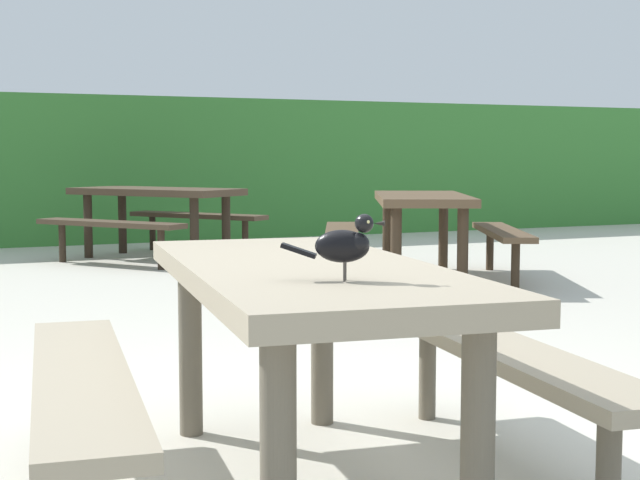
# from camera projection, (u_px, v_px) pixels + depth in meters

# --- Properties ---
(ground_plane) EXTENTS (60.00, 60.00, 0.00)m
(ground_plane) POSITION_uv_depth(u_px,v_px,m) (301.00, 465.00, 3.27)
(ground_plane) COLOR beige
(hedge_wall) EXTENTS (28.00, 1.23, 1.81)m
(hedge_wall) POSITION_uv_depth(u_px,v_px,m) (17.00, 170.00, 11.44)
(hedge_wall) COLOR #387A33
(hedge_wall) RESTS_ON ground
(picnic_table_foreground) EXTENTS (1.88, 1.91, 0.74)m
(picnic_table_foreground) POSITION_uv_depth(u_px,v_px,m) (306.00, 320.00, 2.99)
(picnic_table_foreground) COLOR gray
(picnic_table_foreground) RESTS_ON ground
(bird_grackle) EXTENTS (0.26, 0.17, 0.18)m
(bird_grackle) POSITION_uv_depth(u_px,v_px,m) (346.00, 244.00, 2.54)
(bird_grackle) COLOR black
(bird_grackle) RESTS_ON picnic_table_foreground
(picnic_table_mid_left) EXTENTS (2.25, 2.26, 0.74)m
(picnic_table_mid_left) POSITION_uv_depth(u_px,v_px,m) (422.00, 216.00, 8.13)
(picnic_table_mid_left) COLOR brown
(picnic_table_mid_left) RESTS_ON ground
(picnic_table_mid_right) EXTENTS (2.37, 2.37, 0.74)m
(picnic_table_mid_right) POSITION_uv_depth(u_px,v_px,m) (156.00, 206.00, 9.70)
(picnic_table_mid_right) COLOR #473828
(picnic_table_mid_right) RESTS_ON ground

